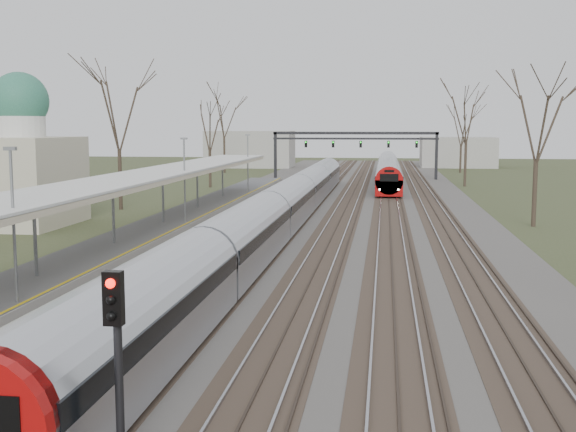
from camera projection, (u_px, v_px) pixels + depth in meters
The scene contains 9 objects.
track_bed at pixel (340, 203), 62.83m from camera, with size 24.00×160.00×0.22m.
platform at pixel (180, 223), 46.79m from camera, with size 3.50×69.00×1.00m, color #9E9B93.
canopy at pixel (157, 175), 41.93m from camera, with size 4.10×50.00×3.11m.
signal_gantry at pixel (355, 141), 91.73m from camera, with size 21.00×0.59×6.08m.
tree_west_far at pixel (118, 110), 57.25m from camera, with size 5.50×5.50×11.33m.
tree_east_far at pixel (538, 118), 47.34m from camera, with size 5.00×5.00×10.30m.
train_near at pixel (286, 205), 48.55m from camera, with size 2.62×75.21×3.05m.
train_far at pixel (388, 170), 88.34m from camera, with size 2.62×45.21×3.05m.
signal_post at pixel (117, 344), 13.23m from camera, with size 0.35×0.45×4.10m.
Camera 1 is at (4.08, -7.54, 6.68)m, focal length 45.00 mm.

